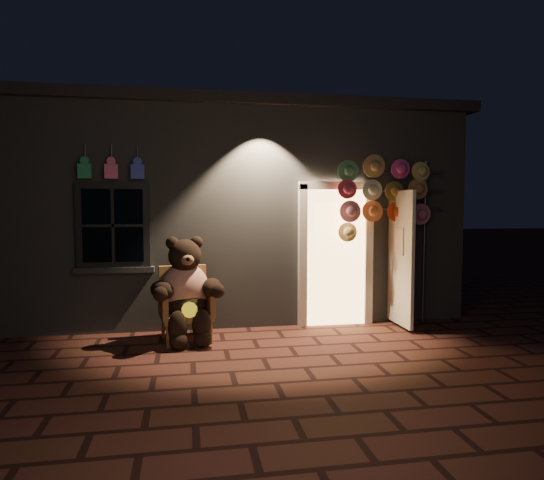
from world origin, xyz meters
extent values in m
plane|color=#4F241E|center=(0.00, 0.00, 0.00)|extent=(60.00, 60.00, 0.00)
cube|color=slate|center=(0.00, 4.00, 1.65)|extent=(7.00, 5.00, 3.30)
cube|color=black|center=(0.00, 4.00, 3.38)|extent=(7.30, 5.30, 0.16)
cube|color=black|center=(-1.90, 1.46, 1.55)|extent=(1.00, 0.10, 1.20)
cube|color=black|center=(-1.90, 1.43, 1.55)|extent=(0.82, 0.06, 1.02)
cube|color=slate|center=(-1.90, 1.46, 0.92)|extent=(1.10, 0.14, 0.08)
cube|color=#F8BE6F|center=(1.35, 1.48, 1.05)|extent=(0.92, 0.10, 2.10)
cube|color=beige|center=(0.83, 1.44, 1.05)|extent=(0.12, 0.12, 2.20)
cube|color=beige|center=(1.87, 1.44, 1.05)|extent=(0.12, 0.12, 2.20)
cube|color=beige|center=(1.35, 1.44, 2.13)|extent=(1.16, 0.12, 0.12)
cube|color=beige|center=(2.25, 1.10, 1.05)|extent=(0.05, 0.80, 2.00)
cube|color=#279150|center=(-2.25, 1.38, 2.30)|extent=(0.18, 0.07, 0.20)
cylinder|color=#59595E|center=(-2.25, 1.44, 2.55)|extent=(0.02, 0.02, 0.25)
cube|color=#EC6189|center=(-1.90, 1.38, 2.30)|extent=(0.18, 0.07, 0.20)
cylinder|color=#59595E|center=(-1.90, 1.44, 2.55)|extent=(0.02, 0.02, 0.25)
cube|color=#374AC3|center=(-1.55, 1.38, 2.30)|extent=(0.18, 0.07, 0.20)
cylinder|color=#59595E|center=(-1.55, 1.44, 2.55)|extent=(0.02, 0.02, 0.25)
cube|color=olive|center=(-0.91, 0.93, 0.34)|extent=(0.74, 0.70, 0.09)
cube|color=olive|center=(-0.95, 1.21, 0.67)|extent=(0.66, 0.18, 0.65)
cube|color=olive|center=(-1.21, 0.86, 0.53)|extent=(0.16, 0.56, 0.37)
cube|color=olive|center=(-0.60, 0.96, 0.53)|extent=(0.16, 0.56, 0.37)
cylinder|color=olive|center=(-1.14, 0.63, 0.15)|extent=(0.05, 0.05, 0.30)
cylinder|color=olive|center=(-0.59, 0.72, 0.15)|extent=(0.05, 0.05, 0.30)
cylinder|color=olive|center=(-1.22, 1.14, 0.15)|extent=(0.05, 0.05, 0.30)
cylinder|color=olive|center=(-0.67, 1.23, 0.15)|extent=(0.05, 0.05, 0.30)
ellipsoid|color=red|center=(-0.92, 0.98, 0.71)|extent=(0.73, 0.62, 0.69)
ellipsoid|color=black|center=(-0.91, 0.90, 0.51)|extent=(0.60, 0.54, 0.32)
sphere|color=black|center=(-0.91, 0.93, 1.16)|extent=(0.51, 0.51, 0.44)
sphere|color=black|center=(-1.08, 0.93, 1.33)|extent=(0.17, 0.17, 0.17)
sphere|color=black|center=(-0.76, 0.99, 1.33)|extent=(0.17, 0.17, 0.17)
ellipsoid|color=#966444|center=(-0.88, 0.73, 1.12)|extent=(0.19, 0.15, 0.14)
ellipsoid|color=black|center=(-1.21, 0.72, 0.74)|extent=(0.44, 0.51, 0.25)
ellipsoid|color=black|center=(-0.57, 0.82, 0.74)|extent=(0.33, 0.49, 0.25)
ellipsoid|color=black|center=(-1.01, 0.59, 0.28)|extent=(0.25, 0.25, 0.42)
ellipsoid|color=black|center=(-0.71, 0.64, 0.28)|extent=(0.25, 0.25, 0.42)
sphere|color=black|center=(-1.00, 0.54, 0.10)|extent=(0.23, 0.23, 0.23)
sphere|color=black|center=(-0.70, 0.59, 0.10)|extent=(0.23, 0.23, 0.23)
cylinder|color=yellow|center=(-0.86, 0.62, 0.49)|extent=(0.22, 0.12, 0.20)
cylinder|color=#59595E|center=(2.77, 1.38, 1.26)|extent=(0.04, 0.04, 2.52)
cylinder|color=#59595E|center=(2.49, 1.36, 2.33)|extent=(1.12, 0.03, 0.03)
cylinder|color=#59595E|center=(2.49, 1.36, 2.05)|extent=(1.12, 0.03, 0.03)
cylinder|color=#59595E|center=(2.49, 1.36, 1.77)|extent=(1.12, 0.03, 0.03)
cylinder|color=#53915E|center=(1.50, 1.30, 2.38)|extent=(0.32, 0.11, 0.32)
cylinder|color=#A9854D|center=(1.87, 1.27, 2.38)|extent=(0.32, 0.11, 0.32)
cylinder|color=#D03D91|center=(2.25, 1.24, 2.38)|extent=(0.32, 0.11, 0.32)
cylinder|color=tan|center=(2.62, 1.30, 2.38)|extent=(0.32, 0.11, 0.32)
cylinder|color=#CC415B|center=(1.50, 1.27, 2.05)|extent=(0.32, 0.11, 0.32)
cylinder|color=beige|center=(1.87, 1.24, 2.05)|extent=(0.32, 0.11, 0.32)
cylinder|color=olive|center=(2.25, 1.30, 2.05)|extent=(0.32, 0.11, 0.32)
cylinder|color=#AE7842|center=(2.62, 1.27, 2.05)|extent=(0.32, 0.11, 0.32)
cylinder|color=pink|center=(1.50, 1.24, 1.73)|extent=(0.32, 0.11, 0.32)
cylinder|color=#E27E46|center=(1.87, 1.30, 1.73)|extent=(0.32, 0.11, 0.32)
cylinder|color=#BE3816|center=(2.25, 1.27, 1.73)|extent=(0.32, 0.11, 0.32)
cylinder|color=#CB6C88|center=(2.62, 1.24, 1.73)|extent=(0.32, 0.11, 0.32)
cylinder|color=#E7C86F|center=(1.50, 1.30, 1.40)|extent=(0.32, 0.11, 0.32)
camera|label=1|loc=(-0.89, -5.63, 1.82)|focal=32.00mm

